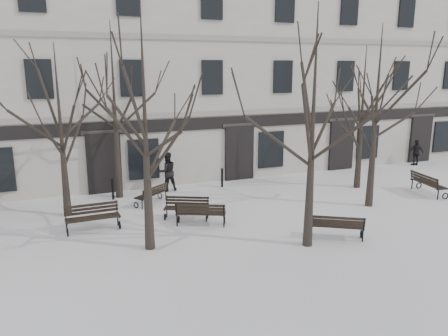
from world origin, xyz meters
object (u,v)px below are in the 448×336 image
tree_1 (144,102)px  bench_0 (93,216)px  bench_4 (152,194)px  bench_5 (427,183)px  bench_2 (337,225)px  tree_3 (377,96)px  bench_1 (201,213)px  bench_3 (187,207)px  tree_2 (314,100)px

tree_1 → bench_0: (-1.61, 2.42, -4.32)m
bench_4 → bench_5: 12.93m
bench_5 → bench_2: bearing=121.4°
tree_3 → bench_2: bearing=-143.4°
bench_1 → bench_4: bench_1 is taller
tree_3 → bench_5: bearing=6.8°
tree_1 → bench_0: size_ratio=3.94×
tree_1 → bench_0: bearing=123.7°
bench_0 → bench_4: bearing=38.8°
tree_1 → tree_3: bearing=6.1°
tree_3 → bench_3: 9.08m
tree_1 → bench_5: 14.38m
bench_0 → bench_2: 8.87m
tree_2 → tree_3: 5.56m
bench_2 → tree_2: bearing=35.9°
bench_0 → bench_2: (7.91, -4.01, -0.03)m
tree_3 → bench_0: tree_3 is taller
tree_3 → bench_1: tree_3 is taller
bench_1 → bench_2: (4.04, -2.99, -0.02)m
bench_2 → bench_5: bearing=-125.4°
tree_3 → bench_0: 12.32m
bench_5 → bench_4: bearing=84.0°
bench_4 → tree_2: bearing=83.5°
bench_3 → tree_1: bearing=-104.0°
bench_0 → bench_1: (3.87, -1.02, -0.02)m
tree_1 → bench_1: bearing=31.8°
tree_2 → bench_5: bearing=20.4°
bench_4 → bench_5: bench_5 is taller
bench_3 → bench_4: 2.55m
bench_2 → bench_3: size_ratio=1.03×
tree_1 → tree_2: size_ratio=0.99×
tree_1 → bench_0: 5.20m
bench_1 → bench_5: size_ratio=0.96×
tree_2 → bench_1: size_ratio=3.99×
tree_3 → bench_2: 6.17m
tree_1 → bench_1: size_ratio=3.94×
tree_1 → bench_3: tree_1 is taller
bench_3 → bench_2: bearing=-16.5°
bench_2 → bench_5: 7.97m
bench_4 → bench_5: bearing=127.6°
tree_2 → bench_1: 6.05m
tree_3 → bench_0: size_ratio=3.87×
tree_1 → bench_4: size_ratio=4.58×
tree_3 → bench_1: 8.73m
tree_1 → bench_2: size_ratio=4.14×
bench_1 → bench_0: bearing=9.8°
bench_1 → bench_4: 3.54m
tree_2 → bench_3: tree_2 is taller
tree_3 → bench_1: size_ratio=3.87×
bench_0 → bench_5: (15.25, -0.91, 0.01)m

